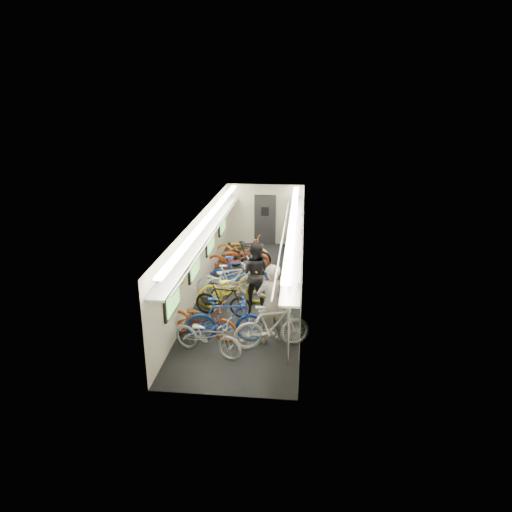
% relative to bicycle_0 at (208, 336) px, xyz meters
% --- Properties ---
extents(train_car_shell, '(10.00, 10.00, 10.00)m').
position_rel_bicycle_0_xyz_m(train_car_shell, '(0.22, 4.20, 1.20)').
color(train_car_shell, black).
rests_on(train_car_shell, ground).
extents(bicycle_0, '(1.85, 1.17, 0.92)m').
position_rel_bicycle_0_xyz_m(bicycle_0, '(0.00, 0.00, 0.00)').
color(bicycle_0, '#A4A3A7').
rests_on(bicycle_0, ground).
extents(bicycle_1, '(1.95, 0.70, 1.15)m').
position_rel_bicycle_0_xyz_m(bicycle_1, '(0.32, 0.58, 0.12)').
color(bicycle_1, navy).
rests_on(bicycle_1, ground).
extents(bicycle_2, '(1.95, 1.11, 0.97)m').
position_rel_bicycle_0_xyz_m(bicycle_2, '(-0.28, 0.71, 0.03)').
color(bicycle_2, maroon).
rests_on(bicycle_2, ground).
extents(bicycle_3, '(1.63, 0.68, 0.95)m').
position_rel_bicycle_0_xyz_m(bicycle_3, '(0.02, 1.94, 0.02)').
color(bicycle_3, black).
rests_on(bicycle_3, ground).
extents(bicycle_4, '(2.21, 1.45, 1.10)m').
position_rel_bicycle_0_xyz_m(bicycle_4, '(0.22, 2.61, 0.09)').
color(bicycle_4, gold).
rests_on(bicycle_4, ground).
extents(bicycle_5, '(1.78, 1.06, 1.03)m').
position_rel_bicycle_0_xyz_m(bicycle_5, '(0.07, 3.19, 0.06)').
color(bicycle_5, white).
rests_on(bicycle_5, ground).
extents(bicycle_6, '(2.21, 1.35, 1.10)m').
position_rel_bicycle_0_xyz_m(bicycle_6, '(0.02, 3.27, 0.09)').
color(bicycle_6, '#B4B3B8').
rests_on(bicycle_6, ground).
extents(bicycle_7, '(1.89, 0.73, 1.11)m').
position_rel_bicycle_0_xyz_m(bicycle_7, '(0.20, 3.67, 0.10)').
color(bicycle_7, '#1A3A9D').
rests_on(bicycle_7, ground).
extents(bicycle_8, '(2.25, 1.17, 1.12)m').
position_rel_bicycle_0_xyz_m(bicycle_8, '(-0.03, 4.98, 0.10)').
color(bicycle_8, '#9B2B11').
rests_on(bicycle_8, ground).
extents(bicycle_9, '(1.57, 0.45, 0.94)m').
position_rel_bicycle_0_xyz_m(bicycle_9, '(0.25, 5.72, 0.01)').
color(bicycle_9, black).
rests_on(bicycle_9, ground).
extents(bicycle_10, '(2.11, 1.11, 1.06)m').
position_rel_bicycle_0_xyz_m(bicycle_10, '(-0.00, 5.99, 0.07)').
color(bicycle_10, orange).
rests_on(bicycle_10, ground).
extents(bicycle_11, '(1.88, 1.01, 1.09)m').
position_rel_bicycle_0_xyz_m(bicycle_11, '(1.43, 0.45, 0.09)').
color(bicycle_11, silver).
rests_on(bicycle_11, ground).
extents(passenger_near, '(0.85, 0.73, 1.98)m').
position_rel_bicycle_0_xyz_m(passenger_near, '(1.39, 0.71, 0.53)').
color(passenger_near, gray).
rests_on(passenger_near, ground).
extents(passenger_mid, '(1.07, 0.94, 1.85)m').
position_rel_bicycle_0_xyz_m(passenger_mid, '(0.79, 2.81, 0.47)').
color(passenger_mid, black).
rests_on(passenger_mid, ground).
extents(backpack, '(0.28, 0.18, 0.38)m').
position_rel_bicycle_0_xyz_m(backpack, '(1.40, 1.28, 0.82)').
color(backpack, '#A21E10').
rests_on(backpack, passenger_near).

